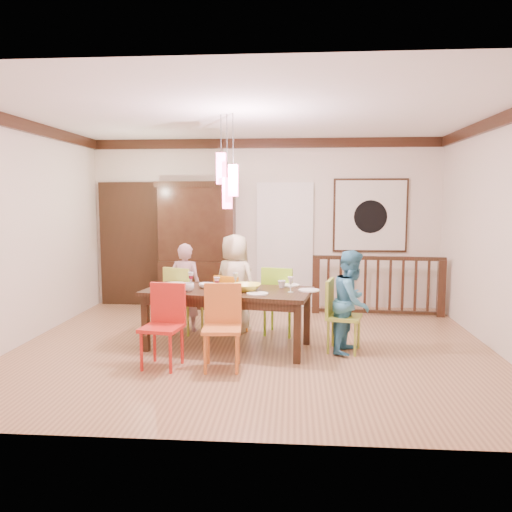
# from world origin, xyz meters

# --- Properties ---
(floor) EXTENTS (6.00, 6.00, 0.00)m
(floor) POSITION_xyz_m (0.00, 0.00, 0.00)
(floor) COLOR #8E6244
(floor) RESTS_ON ground
(ceiling) EXTENTS (6.00, 6.00, 0.00)m
(ceiling) POSITION_xyz_m (0.00, 0.00, 2.90)
(ceiling) COLOR white
(ceiling) RESTS_ON wall_back
(wall_back) EXTENTS (6.00, 0.00, 6.00)m
(wall_back) POSITION_xyz_m (0.00, 2.50, 1.45)
(wall_back) COLOR silver
(wall_back) RESTS_ON floor
(wall_left) EXTENTS (0.00, 5.00, 5.00)m
(wall_left) POSITION_xyz_m (-3.00, 0.00, 1.45)
(wall_left) COLOR silver
(wall_left) RESTS_ON floor
(wall_right) EXTENTS (0.00, 5.00, 5.00)m
(wall_right) POSITION_xyz_m (3.00, 0.00, 1.45)
(wall_right) COLOR silver
(wall_right) RESTS_ON floor
(crown_molding) EXTENTS (6.00, 5.00, 0.16)m
(crown_molding) POSITION_xyz_m (0.00, 0.00, 2.82)
(crown_molding) COLOR black
(crown_molding) RESTS_ON wall_back
(panel_door) EXTENTS (1.04, 0.07, 2.24)m
(panel_door) POSITION_xyz_m (-2.40, 2.45, 1.05)
(panel_door) COLOR black
(panel_door) RESTS_ON wall_back
(white_doorway) EXTENTS (0.97, 0.05, 2.22)m
(white_doorway) POSITION_xyz_m (0.35, 2.46, 1.05)
(white_doorway) COLOR silver
(white_doorway) RESTS_ON wall_back
(painting) EXTENTS (1.25, 0.06, 1.25)m
(painting) POSITION_xyz_m (1.80, 2.46, 1.60)
(painting) COLOR black
(painting) RESTS_ON wall_back
(pendant_cluster) EXTENTS (0.27, 0.21, 1.14)m
(pendant_cluster) POSITION_xyz_m (-0.31, -0.04, 2.11)
(pendant_cluster) COLOR #F04879
(pendant_cluster) RESTS_ON ceiling
(dining_table) EXTENTS (2.18, 1.26, 0.75)m
(dining_table) POSITION_xyz_m (-0.31, -0.04, 0.66)
(dining_table) COLOR black
(dining_table) RESTS_ON floor
(chair_far_left) EXTENTS (0.56, 0.56, 0.94)m
(chair_far_left) POSITION_xyz_m (-1.02, 0.66, 0.54)
(chair_far_left) COLOR #AFC93F
(chair_far_left) RESTS_ON floor
(chair_far_mid) EXTENTS (0.49, 0.49, 0.83)m
(chair_far_mid) POSITION_xyz_m (-0.35, 0.65, 0.48)
(chair_far_mid) COLOR orange
(chair_far_mid) RESTS_ON floor
(chair_far_right) EXTENTS (0.53, 0.53, 0.96)m
(chair_far_right) POSITION_xyz_m (0.33, 0.65, 0.55)
(chair_far_right) COLOR #83C423
(chair_far_right) RESTS_ON floor
(chair_near_left) EXTENTS (0.48, 0.48, 0.93)m
(chair_near_left) POSITION_xyz_m (-0.95, -0.84, 0.53)
(chair_near_left) COLOR red
(chair_near_left) RESTS_ON floor
(chair_near_mid) EXTENTS (0.45, 0.45, 0.93)m
(chair_near_mid) POSITION_xyz_m (-0.28, -0.84, 0.53)
(chair_near_mid) COLOR orange
(chair_near_mid) RESTS_ON floor
(chair_end_right) EXTENTS (0.49, 0.49, 0.89)m
(chair_end_right) POSITION_xyz_m (1.13, -0.09, 0.51)
(chair_end_right) COLOR #99AE35
(chair_end_right) RESTS_ON floor
(china_hutch) EXTENTS (1.37, 0.46, 2.17)m
(china_hutch) POSITION_xyz_m (-1.15, 2.30, 1.09)
(china_hutch) COLOR black
(china_hutch) RESTS_ON floor
(balustrade) EXTENTS (2.12, 0.22, 0.96)m
(balustrade) POSITION_xyz_m (1.87, 1.95, 0.50)
(balustrade) COLOR black
(balustrade) RESTS_ON floor
(person_far_left) EXTENTS (0.49, 0.34, 1.26)m
(person_far_left) POSITION_xyz_m (-1.03, 0.75, 0.63)
(person_far_left) COLOR #D3A1AF
(person_far_left) RESTS_ON floor
(person_far_mid) EXTENTS (0.80, 0.70, 1.39)m
(person_far_mid) POSITION_xyz_m (-0.33, 0.78, 0.69)
(person_far_mid) COLOR beige
(person_far_mid) RESTS_ON floor
(person_end_right) EXTENTS (0.68, 0.75, 1.26)m
(person_end_right) POSITION_xyz_m (1.22, -0.10, 0.63)
(person_end_right) COLOR teal
(person_end_right) RESTS_ON floor
(serving_bowl) EXTENTS (0.37, 0.37, 0.09)m
(serving_bowl) POSITION_xyz_m (-0.07, -0.13, 0.79)
(serving_bowl) COLOR gold
(serving_bowl) RESTS_ON dining_table
(small_bowl) EXTENTS (0.24, 0.24, 0.06)m
(small_bowl) POSITION_xyz_m (-0.60, 0.04, 0.78)
(small_bowl) COLOR white
(small_bowl) RESTS_ON dining_table
(cup_left) EXTENTS (0.15, 0.15, 0.11)m
(cup_left) POSITION_xyz_m (-0.78, -0.21, 0.80)
(cup_left) COLOR silver
(cup_left) RESTS_ON dining_table
(cup_right) EXTENTS (0.13, 0.13, 0.09)m
(cup_right) POSITION_xyz_m (0.36, 0.12, 0.80)
(cup_right) COLOR silver
(cup_right) RESTS_ON dining_table
(plate_far_left) EXTENTS (0.26, 0.26, 0.01)m
(plate_far_left) POSITION_xyz_m (-1.07, 0.30, 0.76)
(plate_far_left) COLOR white
(plate_far_left) RESTS_ON dining_table
(plate_far_mid) EXTENTS (0.26, 0.26, 0.01)m
(plate_far_mid) POSITION_xyz_m (-0.32, 0.22, 0.76)
(plate_far_mid) COLOR white
(plate_far_mid) RESTS_ON dining_table
(plate_far_right) EXTENTS (0.26, 0.26, 0.01)m
(plate_far_right) POSITION_xyz_m (0.45, 0.29, 0.76)
(plate_far_right) COLOR white
(plate_far_right) RESTS_ON dining_table
(plate_near_left) EXTENTS (0.26, 0.26, 0.01)m
(plate_near_left) POSITION_xyz_m (-0.94, -0.30, 0.76)
(plate_near_left) COLOR white
(plate_near_left) RESTS_ON dining_table
(plate_near_mid) EXTENTS (0.26, 0.26, 0.01)m
(plate_near_mid) POSITION_xyz_m (0.08, -0.33, 0.76)
(plate_near_mid) COLOR white
(plate_near_mid) RESTS_ON dining_table
(plate_end_right) EXTENTS (0.26, 0.26, 0.01)m
(plate_end_right) POSITION_xyz_m (0.70, -0.06, 0.76)
(plate_end_right) COLOR white
(plate_end_right) RESTS_ON dining_table
(wine_glass_a) EXTENTS (0.08, 0.08, 0.19)m
(wine_glass_a) POSITION_xyz_m (-0.82, 0.12, 0.84)
(wine_glass_a) COLOR #590C19
(wine_glass_a) RESTS_ON dining_table
(wine_glass_b) EXTENTS (0.08, 0.08, 0.19)m
(wine_glass_b) POSITION_xyz_m (-0.23, 0.10, 0.84)
(wine_glass_b) COLOR silver
(wine_glass_b) RESTS_ON dining_table
(wine_glass_c) EXTENTS (0.08, 0.08, 0.19)m
(wine_glass_c) POSITION_xyz_m (-0.42, -0.28, 0.84)
(wine_glass_c) COLOR #590C19
(wine_glass_c) RESTS_ON dining_table
(wine_glass_d) EXTENTS (0.08, 0.08, 0.19)m
(wine_glass_d) POSITION_xyz_m (0.47, -0.18, 0.84)
(wine_glass_d) COLOR silver
(wine_glass_d) RESTS_ON dining_table
(napkin) EXTENTS (0.18, 0.14, 0.01)m
(napkin) POSITION_xyz_m (-0.38, -0.36, 0.76)
(napkin) COLOR #D83359
(napkin) RESTS_ON dining_table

